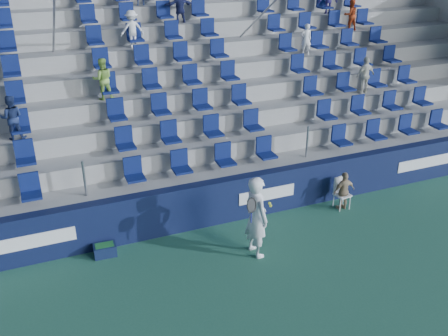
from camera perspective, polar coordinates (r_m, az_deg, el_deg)
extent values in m
plane|color=#2A624A|center=(10.73, 4.84, -14.42)|extent=(70.00, 70.00, 0.00)
cube|color=#0F173A|center=(12.77, -1.43, -4.00)|extent=(24.00, 0.30, 1.20)
cube|color=white|center=(12.05, -24.17, -8.30)|extent=(3.20, 0.02, 0.34)
cube|color=white|center=(13.18, 4.93, -3.02)|extent=(1.60, 0.02, 0.34)
cube|color=white|center=(16.24, 22.52, 0.68)|extent=(2.40, 0.02, 0.34)
cube|color=#969692|center=(13.25, -2.32, -2.88)|extent=(24.00, 0.85, 1.20)
cube|color=#969692|center=(13.85, -3.55, -0.43)|extent=(24.00, 0.85, 1.70)
cube|color=#969692|center=(14.49, -4.68, 1.80)|extent=(24.00, 0.85, 2.20)
cube|color=#969692|center=(15.15, -5.71, 3.85)|extent=(24.00, 0.85, 2.70)
cube|color=#969692|center=(15.83, -6.66, 5.71)|extent=(24.00, 0.85, 3.20)
cube|color=#969692|center=(16.53, -7.53, 7.43)|extent=(24.00, 0.85, 3.70)
cube|color=#969692|center=(17.25, -8.34, 8.99)|extent=(24.00, 0.85, 4.20)
cube|color=#969692|center=(17.98, -9.09, 10.43)|extent=(24.00, 0.85, 4.70)
cube|color=#969692|center=(18.73, -9.78, 11.76)|extent=(24.00, 0.85, 5.20)
cube|color=#969692|center=(19.27, -10.37, 13.61)|extent=(24.00, 0.50, 6.20)
cube|color=#0D1A51|center=(12.83, -2.39, 0.87)|extent=(16.05, 0.50, 0.70)
cube|color=#0D1A51|center=(13.38, -3.69, 4.21)|extent=(16.05, 0.50, 0.70)
cube|color=#0D1A51|center=(13.98, -4.88, 7.27)|extent=(16.05, 0.50, 0.70)
cube|color=#0D1A51|center=(14.62, -5.99, 10.06)|extent=(16.05, 0.50, 0.70)
cube|color=#0D1A51|center=(15.30, -7.02, 12.62)|extent=(16.05, 0.50, 0.70)
cube|color=#0D1A51|center=(16.01, -7.98, 14.94)|extent=(16.05, 0.50, 0.70)
cube|color=#0D1A51|center=(16.75, -8.88, 17.07)|extent=(16.05, 0.50, 0.70)
cylinder|color=gray|center=(14.66, -18.89, 14.15)|extent=(0.06, 7.68, 4.55)
cylinder|color=gray|center=(16.19, 3.51, 16.32)|extent=(0.06, 7.68, 4.55)
imported|color=silver|center=(16.66, 15.85, 10.16)|extent=(0.70, 0.34, 1.16)
imported|color=white|center=(15.77, -10.47, 15.35)|extent=(0.71, 0.42, 1.09)
imported|color=#171C45|center=(16.97, -5.08, 17.99)|extent=(1.04, 0.50, 1.07)
imported|color=#1A264E|center=(13.31, -23.10, 5.32)|extent=(0.59, 0.49, 1.11)
imported|color=white|center=(17.14, 9.36, 14.33)|extent=(0.40, 0.30, 1.00)
imported|color=#89B849|center=(14.12, -13.70, 9.85)|extent=(0.58, 0.47, 1.13)
imported|color=#AD3917|center=(19.01, 14.26, 16.58)|extent=(0.56, 0.46, 1.06)
imported|color=white|center=(11.42, 3.71, -5.55)|extent=(0.56, 0.78, 1.99)
cylinder|color=navy|center=(11.05, 3.13, -5.62)|extent=(0.03, 0.03, 0.28)
torus|color=black|center=(10.90, 3.17, -4.27)|extent=(0.30, 0.17, 0.28)
plane|color=#262626|center=(10.90, 3.17, -4.27)|extent=(0.30, 0.16, 0.29)
sphere|color=gold|center=(11.21, 5.36, -4.32)|extent=(0.07, 0.07, 0.07)
sphere|color=gold|center=(11.24, 5.23, -4.04)|extent=(0.07, 0.07, 0.07)
cube|color=white|center=(13.95, 13.37, -3.00)|extent=(0.44, 0.44, 0.04)
cube|color=white|center=(13.97, 13.04, -1.81)|extent=(0.39, 0.09, 0.48)
cylinder|color=white|center=(13.85, 13.12, -4.16)|extent=(0.03, 0.03, 0.38)
cylinder|color=white|center=(14.02, 14.17, -3.91)|extent=(0.03, 0.03, 0.38)
cylinder|color=white|center=(14.07, 12.41, -3.60)|extent=(0.03, 0.03, 0.38)
cylinder|color=white|center=(14.24, 13.45, -3.36)|extent=(0.03, 0.03, 0.38)
imported|color=tan|center=(13.84, 13.55, -2.56)|extent=(0.64, 0.27, 1.09)
cube|color=#101B3B|center=(12.11, -13.45, -9.12)|extent=(0.53, 0.36, 0.28)
cube|color=#1E662D|center=(12.07, -13.48, -8.86)|extent=(0.43, 0.26, 0.17)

